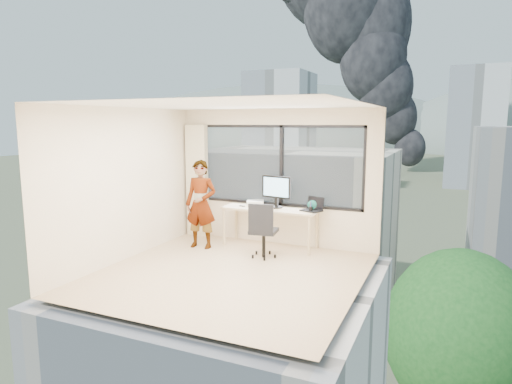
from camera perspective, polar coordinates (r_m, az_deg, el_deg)
The scene contains 25 objects.
floor at distance 7.12m, azimuth -3.29°, elevation -10.33°, with size 4.00×4.00×0.01m, color tan.
ceiling at distance 6.73m, azimuth -3.49°, elevation 11.06°, with size 4.00×4.00×0.01m, color white.
wall_front at distance 5.14m, azimuth -13.61°, elevation -3.09°, with size 4.00×0.01×2.60m, color beige.
wall_left at distance 7.91m, azimuth -16.39°, elevation 0.95°, with size 0.01×4.00×2.60m, color beige.
wall_right at distance 6.17m, azimuth 13.39°, elevation -1.10°, with size 0.01×4.00×2.60m, color beige.
window_wall at distance 8.58m, azimuth 3.00°, elevation 3.40°, with size 3.30×0.16×1.55m, color black, non-canonical shape.
curtain at distance 9.29m, azimuth -7.55°, elevation 1.43°, with size 0.45×0.14×2.30m, color #F6F2C0.
desk at distance 8.47m, azimuth 1.80°, elevation -4.55°, with size 1.80×0.60×0.75m, color #CEBB8A.
chair at distance 7.78m, azimuth 1.00°, elevation -4.80°, with size 0.51×0.51×1.01m, color black, non-canonical shape.
person at distance 8.39m, azimuth -7.08°, elevation -1.57°, with size 0.61×0.40×1.66m, color #2D2D33.
monitor at distance 8.38m, azimuth 2.63°, elevation 0.05°, with size 0.62×0.13×0.62m, color black, non-canonical shape.
game_console at distance 8.75m, azimuth -0.08°, elevation -1.33°, with size 0.33×0.27×0.08m, color white.
laptop at distance 8.13m, azimuth 7.11°, elevation -1.64°, with size 0.36×0.38×0.23m, color black, non-canonical shape.
cellphone at distance 8.56m, azimuth -1.79°, elevation -1.79°, with size 0.11×0.05×0.01m, color black.
pen_cup at distance 8.11m, azimuth 7.02°, elevation -2.19°, with size 0.07×0.07×0.09m, color black.
handbag at distance 8.27m, azimuth 7.38°, elevation -1.67°, with size 0.23×0.12×0.18m, color #0B4537.
exterior_ground at distance 127.08m, azimuth 22.15°, elevation 0.85°, with size 400.00×400.00×0.04m, color #515B3D.
near_bldg_a at distance 39.09m, azimuth 5.06°, elevation -4.97°, with size 16.00×12.00×14.00m, color #EDE2C7.
far_tower_a at distance 107.95m, azimuth 3.11°, elevation 7.64°, with size 14.00×14.00×28.00m, color silver.
far_tower_b at distance 126.09m, azimuth 26.21°, elevation 7.38°, with size 13.00×13.00×30.00m, color silver.
far_tower_d at distance 168.34m, azimuth 1.74°, elevation 7.07°, with size 16.00×14.00×22.00m, color silver.
hill_a at distance 348.83m, azimuth 3.07°, elevation 6.20°, with size 288.00×216.00×90.00m, color slate.
tree_a at distance 36.05m, azimuth -10.09°, elevation -11.27°, with size 7.00×7.00×8.00m, color #1A4E1C, non-canonical shape.
tree_b at distance 26.77m, azimuth 24.40°, elevation -18.21°, with size 7.60×7.60×9.00m, color #1A4E1C, non-canonical shape.
smoke_plume_a at distance 160.77m, azimuth 19.88°, elevation 21.57°, with size 40.00×24.00×90.00m, color black, non-canonical shape.
Camera 1 is at (3.07, -5.99, 2.34)m, focal length 31.19 mm.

